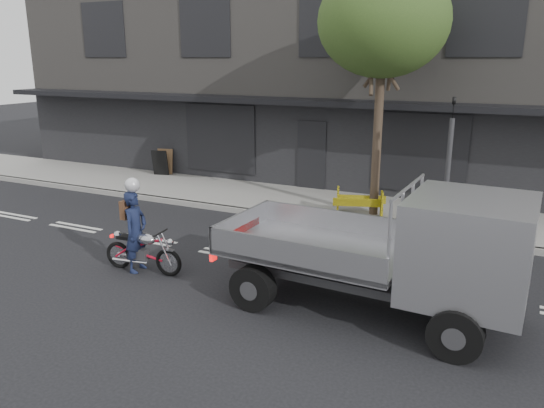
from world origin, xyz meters
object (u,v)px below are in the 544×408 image
at_px(street_tree, 383,22).
at_px(flatbed_ute, 437,249).
at_px(rider, 136,232).
at_px(sandwich_board, 160,163).
at_px(construction_barrier, 357,203).
at_px(traffic_light_pole, 447,174).
at_px(motorcycle, 143,250).

distance_m(street_tree, flatbed_ute, 7.29).
height_order(rider, sandwich_board, rider).
xyz_separation_m(construction_barrier, sandwich_board, (-8.16, 2.01, 0.10)).
xyz_separation_m(traffic_light_pole, construction_barrier, (-2.34, 0.38, -1.13)).
bearing_deg(traffic_light_pole, sandwich_board, 167.20).
relative_size(street_tree, motorcycle, 3.67).
distance_m(street_tree, traffic_light_pole, 4.23).
bearing_deg(flatbed_ute, motorcycle, -175.04).
relative_size(street_tree, sandwich_board, 7.12).
bearing_deg(rider, street_tree, -36.31).
distance_m(flatbed_ute, sandwich_board, 13.15).
relative_size(street_tree, construction_barrier, 5.02).
relative_size(flatbed_ute, construction_barrier, 3.93).
distance_m(traffic_light_pole, flatbed_ute, 4.81).
relative_size(motorcycle, construction_barrier, 1.37).
bearing_deg(sandwich_board, rider, -69.81).
bearing_deg(motorcycle, rider, 175.01).
distance_m(rider, flatbed_ute, 6.08).
height_order(motorcycle, rider, rider).
xyz_separation_m(street_tree, construction_barrier, (-0.34, -0.47, -4.75)).
bearing_deg(construction_barrier, sandwich_board, 166.19).
xyz_separation_m(flatbed_ute, construction_barrier, (-2.84, 5.15, -0.84)).
height_order(motorcycle, flatbed_ute, flatbed_ute).
relative_size(traffic_light_pole, sandwich_board, 3.70).
bearing_deg(street_tree, motorcycle, -120.22).
height_order(motorcycle, sandwich_board, sandwich_board).
bearing_deg(flatbed_ute, construction_barrier, 121.76).
distance_m(street_tree, sandwich_board, 9.81).
xyz_separation_m(rider, flatbed_ute, (6.06, 0.22, 0.50)).
bearing_deg(street_tree, rider, -121.31).
bearing_deg(sandwich_board, construction_barrier, -27.48).
xyz_separation_m(motorcycle, construction_barrier, (3.06, 5.37, 0.04)).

